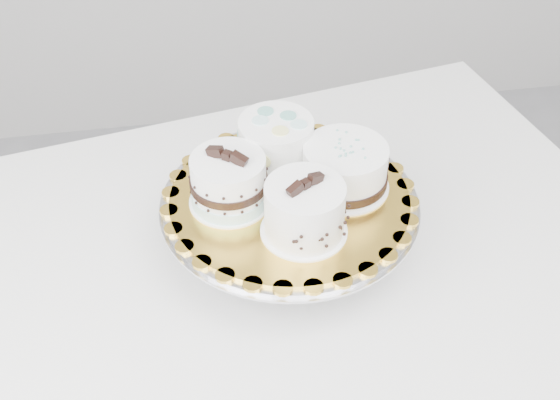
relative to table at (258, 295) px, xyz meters
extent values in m
cube|color=silver|center=(0.00, 0.00, 0.06)|extent=(1.35, 1.03, 0.04)
cube|color=silver|center=(0.48, 0.46, -0.32)|extent=(0.06, 0.06, 0.71)
cylinder|color=gray|center=(0.05, 0.02, 0.08)|extent=(0.17, 0.17, 0.01)
cylinder|color=gray|center=(0.05, 0.02, 0.12)|extent=(0.11, 0.11, 0.09)
cylinder|color=silver|center=(0.05, 0.02, 0.17)|extent=(0.37, 0.37, 0.01)
cylinder|color=silver|center=(0.05, 0.02, 0.17)|extent=(0.38, 0.38, 0.00)
cylinder|color=gold|center=(0.05, 0.02, 0.18)|extent=(0.42, 0.42, 0.01)
cylinder|color=white|center=(0.06, -0.05, 0.19)|extent=(0.12, 0.12, 0.00)
cylinder|color=white|center=(0.06, -0.05, 0.23)|extent=(0.15, 0.15, 0.08)
cylinder|color=white|center=(-0.03, 0.02, 0.19)|extent=(0.12, 0.12, 0.00)
cylinder|color=white|center=(-0.03, 0.02, 0.22)|extent=(0.15, 0.15, 0.07)
cylinder|color=silver|center=(-0.03, 0.02, 0.20)|extent=(0.11, 0.11, 0.02)
cylinder|color=black|center=(-0.03, 0.02, 0.22)|extent=(0.11, 0.11, 0.01)
cylinder|color=white|center=(0.05, 0.09, 0.19)|extent=(0.12, 0.12, 0.00)
cylinder|color=white|center=(0.05, 0.09, 0.23)|extent=(0.12, 0.12, 0.08)
cylinder|color=white|center=(0.14, 0.03, 0.19)|extent=(0.13, 0.13, 0.00)
cylinder|color=white|center=(0.14, 0.03, 0.22)|extent=(0.16, 0.16, 0.07)
cylinder|color=black|center=(0.14, 0.03, 0.20)|extent=(0.13, 0.13, 0.01)
camera|label=1|loc=(-0.09, -0.73, 0.86)|focal=45.00mm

